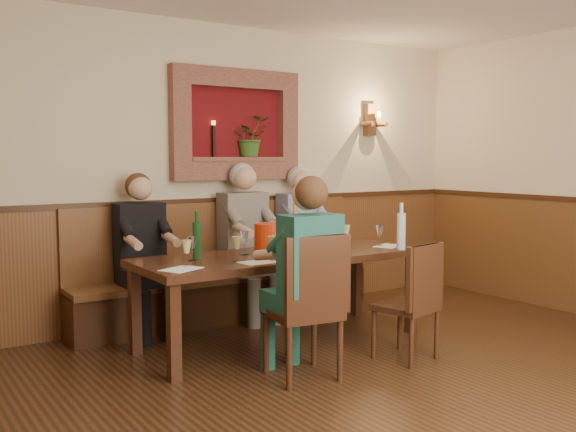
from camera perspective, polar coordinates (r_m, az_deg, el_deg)
name	(u,v)px	position (r m, az deg, el deg)	size (l,w,h in m)	color
ground_plane	(452,417)	(4.10, 14.38, -16.94)	(6.00, 6.00, 0.00)	black
room_shell	(460,95)	(3.82, 15.03, 10.34)	(6.04, 6.04, 2.82)	beige
wainscoting	(454,320)	(3.92, 14.57, -8.97)	(6.02, 6.02, 1.15)	#583819
wall_niche	(240,129)	(6.28, -4.28, 7.68)	(1.36, 0.30, 1.06)	#5D0D11
wall_sconce	(371,121)	(7.24, 7.41, 8.41)	(0.25, 0.20, 0.35)	#583819
dining_table	(281,262)	(5.28, -0.60, -4.15)	(2.40, 0.90, 0.75)	black
bench	(227,285)	(6.14, -5.45, -6.13)	(3.00, 0.45, 1.11)	#381E0F
chair_near_left	(304,336)	(4.54, 1.40, -10.62)	(0.51, 0.51, 1.02)	black
chair_near_right	(408,326)	(5.03, 10.58, -9.55)	(0.47, 0.47, 0.90)	black
person_bench_left	(144,269)	(5.65, -12.67, -4.64)	(0.41, 0.50, 1.40)	black
person_bench_mid	(248,255)	(6.08, -3.57, -3.46)	(0.45, 0.55, 1.49)	#514B4A
person_bench_right	(305,251)	(6.44, 1.50, -3.12)	(0.43, 0.53, 1.45)	navy
person_chair_front	(303,295)	(4.48, 1.30, -7.03)	(0.42, 0.51, 1.41)	#174153
spittoon_bucket	(268,239)	(5.20, -1.79, -2.06)	(0.22, 0.22, 0.25)	red
wine_bottle_green_a	(295,231)	(5.39, 0.60, -1.36)	(0.10, 0.10, 0.41)	#19471E
wine_bottle_green_b	(197,239)	(5.04, -8.09, -2.04)	(0.07, 0.07, 0.37)	#19471E
water_bottle	(401,230)	(5.58, 10.02, -1.24)	(0.10, 0.10, 0.40)	silver
tasting_sheet_a	(181,269)	(4.60, -9.47, -4.67)	(0.28, 0.20, 0.00)	white
tasting_sheet_b	(297,254)	(5.25, 0.81, -3.37)	(0.27, 0.19, 0.00)	white
tasting_sheet_c	(388,246)	(5.77, 8.92, -2.65)	(0.26, 0.19, 0.00)	white
tasting_sheet_d	(259,262)	(4.83, -2.63, -4.12)	(0.28, 0.20, 0.00)	white
wine_glass_0	(379,235)	(5.75, 8.13, -1.72)	(0.08, 0.08, 0.19)	white
wine_glass_1	(296,244)	(5.13, 0.70, -2.51)	(0.08, 0.08, 0.19)	#D4C77E
wine_glass_2	(339,241)	(5.33, 4.52, -2.23)	(0.08, 0.08, 0.19)	white
wine_glass_3	(192,248)	(4.95, -8.52, -2.85)	(0.08, 0.08, 0.19)	white
wine_glass_4	(288,239)	(5.42, -0.02, -2.09)	(0.08, 0.08, 0.19)	#D4C77E
wine_glass_5	(237,249)	(4.87, -4.58, -2.95)	(0.08, 0.08, 0.19)	#D4C77E
wine_glass_6	(244,243)	(5.21, -3.91, -2.40)	(0.08, 0.08, 0.19)	white
wine_glass_7	(273,249)	(4.87, -1.38, -2.92)	(0.08, 0.08, 0.19)	#D4C77E
wine_glass_8	(346,235)	(5.71, 5.20, -1.73)	(0.08, 0.08, 0.19)	#D4C77E
wine_glass_9	(187,253)	(4.70, -9.00, -3.28)	(0.08, 0.08, 0.19)	#D4C77E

